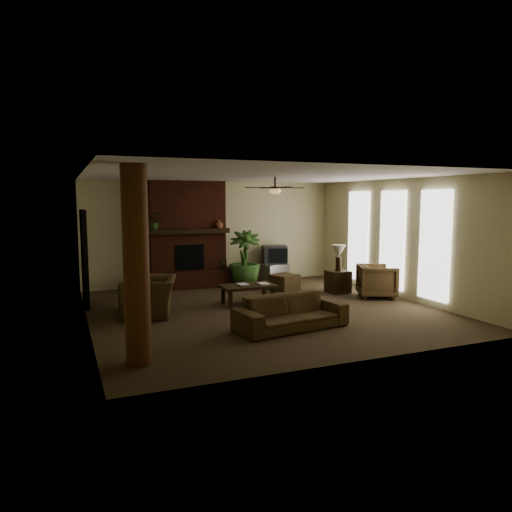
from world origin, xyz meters
name	(u,v)px	position (x,y,z in m)	size (l,w,h in m)	color
room_shell	(263,244)	(0.00, 0.00, 1.40)	(7.00, 7.00, 7.00)	#4B3A25
fireplace	(187,244)	(-0.80, 3.22, 1.16)	(2.40, 0.70, 2.80)	#4F2115
windows	(392,240)	(3.45, 0.20, 1.35)	(0.08, 3.65, 2.35)	white
log_column	(136,266)	(-2.95, -2.40, 1.40)	(0.36, 0.36, 2.80)	brown
doorway	(85,258)	(-3.44, 1.80, 1.05)	(0.10, 1.00, 2.10)	black
ceiling_fan	(275,190)	(0.40, 0.30, 2.53)	(1.35, 1.35, 0.37)	#2F2115
sofa	(291,307)	(-0.13, -1.56, 0.40)	(2.06, 0.60, 0.81)	#503D22
armchair_left	(150,290)	(-2.29, 0.44, 0.51)	(1.17, 0.76, 1.02)	#503D22
armchair_right	(377,279)	(3.00, 0.13, 0.43)	(0.84, 0.79, 0.87)	#503D22
coffee_table	(248,287)	(-0.09, 0.65, 0.37)	(1.20, 0.70, 0.43)	black
ottoman	(284,282)	(1.38, 1.82, 0.20)	(0.60, 0.60, 0.40)	#503D22
tv_stand	(273,272)	(1.67, 3.15, 0.25)	(0.85, 0.50, 0.50)	silver
tv	(275,255)	(1.70, 3.14, 0.76)	(0.75, 0.67, 0.52)	#333335
floor_vase	(220,269)	(0.08, 3.15, 0.43)	(0.34, 0.34, 0.77)	black
floor_plant	(245,271)	(0.61, 2.68, 0.42)	(0.84, 1.50, 0.84)	#335923
side_table_left	(134,298)	(-2.54, 0.96, 0.28)	(0.50, 0.50, 0.55)	black
lamp_left	(132,264)	(-2.56, 0.91, 1.00)	(0.37, 0.37, 0.65)	#2F2115
side_table_right	(338,282)	(2.47, 1.00, 0.28)	(0.50, 0.50, 0.55)	black
lamp_right	(339,253)	(2.48, 1.01, 1.00)	(0.38, 0.38, 0.65)	#2F2115
mantel_plant	(154,223)	(-1.70, 3.02, 1.72)	(0.38, 0.42, 0.33)	#335923
mantel_vase	(219,224)	(-0.01, 2.93, 1.67)	(0.22, 0.23, 0.22)	brown
book_a	(238,279)	(-0.31, 0.67, 0.57)	(0.22, 0.03, 0.29)	#999999
book_b	(259,278)	(0.16, 0.60, 0.58)	(0.21, 0.02, 0.29)	#999999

